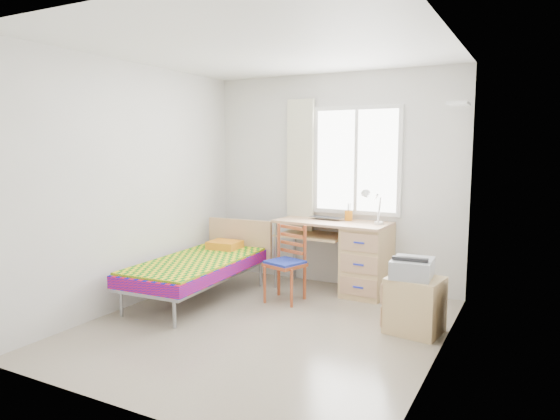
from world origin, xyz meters
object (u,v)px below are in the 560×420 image
(cabinet, at_px, (414,305))
(printer, at_px, (412,267))
(bed, at_px, (201,265))
(chair, at_px, (288,258))
(desk, at_px, (361,256))

(cabinet, distance_m, printer, 0.35)
(bed, relative_size, printer, 4.38)
(bed, bearing_deg, cabinet, -1.03)
(bed, xyz_separation_m, chair, (0.89, 0.40, 0.09))
(bed, xyz_separation_m, desk, (1.55, 1.01, 0.06))
(chair, height_order, printer, chair)
(chair, distance_m, cabinet, 1.54)
(desk, distance_m, printer, 1.23)
(bed, distance_m, cabinet, 2.39)
(chair, relative_size, printer, 1.97)
(cabinet, bearing_deg, bed, -170.39)
(desk, relative_size, chair, 1.60)
(bed, xyz_separation_m, printer, (2.35, 0.09, 0.22))
(desk, xyz_separation_m, printer, (0.80, -0.92, 0.16))
(bed, height_order, desk, desk)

